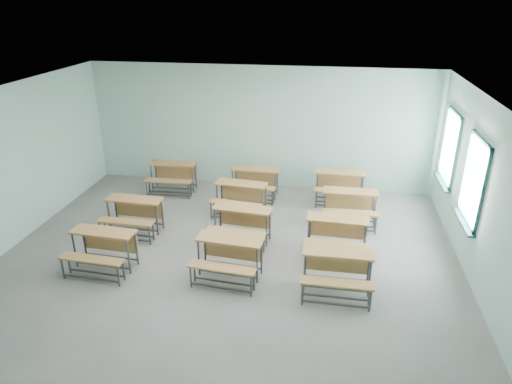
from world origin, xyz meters
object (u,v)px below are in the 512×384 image
desk_unit_r0c0 (102,245)px  desk_unit_r2c2 (350,203)px  desk_unit_r1c1 (241,220)px  desk_unit_r2c1 (240,194)px  desk_unit_r1c0 (133,211)px  desk_unit_r1c2 (337,232)px  desk_unit_r3c0 (172,173)px  desk_unit_r3c1 (254,179)px  desk_unit_r3c2 (340,182)px  desk_unit_r0c1 (228,253)px  desk_unit_r0c2 (337,267)px

desk_unit_r0c0 → desk_unit_r2c2: 5.35m
desk_unit_r1c1 → desk_unit_r2c1: same height
desk_unit_r1c0 → desk_unit_r1c1: (2.40, -0.05, 0.00)m
desk_unit_r1c1 → desk_unit_r1c0: bearing=-176.2°
desk_unit_r0c0 → desk_unit_r1c2: bearing=19.4°
desk_unit_r2c1 → desk_unit_r3c0: size_ratio=1.04×
desk_unit_r1c0 → desk_unit_r3c0: 2.31m
desk_unit_r0c0 → desk_unit_r2c1: 3.45m
desk_unit_r0c0 → desk_unit_r1c0: (-0.03, 1.48, 0.00)m
desk_unit_r1c0 → desk_unit_r3c1: bearing=46.5°
desk_unit_r0c0 → desk_unit_r2c1: size_ratio=0.97×
desk_unit_r0c0 → desk_unit_r3c2: 5.85m
desk_unit_r0c0 → desk_unit_r3c1: same height
desk_unit_r3c0 → desk_unit_r3c2: (4.33, 0.08, 0.00)m
desk_unit_r0c1 → desk_unit_r1c0: bearing=155.4°
desk_unit_r1c0 → desk_unit_r3c1: same height
desk_unit_r0c0 → desk_unit_r2c1: same height
desk_unit_r0c0 → desk_unit_r2c2: bearing=33.4°
desk_unit_r3c1 → desk_unit_r1c2: bearing=-47.1°
desk_unit_r0c2 → desk_unit_r3c0: size_ratio=0.98×
desk_unit_r1c1 → desk_unit_r3c1: bearing=98.3°
desk_unit_r0c0 → desk_unit_r3c2: size_ratio=1.03×
desk_unit_r0c2 → desk_unit_r2c2: bearing=84.4°
desk_unit_r3c1 → desk_unit_r3c2: size_ratio=1.03×
desk_unit_r1c2 → desk_unit_r2c2: (0.28, 1.43, 0.00)m
desk_unit_r1c1 → desk_unit_r2c2: (2.25, 1.27, 0.00)m
desk_unit_r2c2 → desk_unit_r3c1: size_ratio=0.97×
desk_unit_r2c2 → desk_unit_r3c1: 2.60m
desk_unit_r1c2 → desk_unit_r2c1: 2.70m
desk_unit_r1c0 → desk_unit_r2c2: (4.64, 1.22, 0.00)m
desk_unit_r0c2 → desk_unit_r1c0: (-4.37, 1.49, 0.00)m
desk_unit_r0c1 → desk_unit_r3c0: size_ratio=1.03×
desk_unit_r3c1 → desk_unit_r0c1: bearing=-84.8°
desk_unit_r1c0 → desk_unit_r1c1: size_ratio=0.96×
desk_unit_r3c1 → desk_unit_r0c2: bearing=-58.0°
desk_unit_r0c0 → desk_unit_r2c2: size_ratio=1.03×
desk_unit_r0c1 → desk_unit_r3c2: (1.99, 3.76, 0.00)m
desk_unit_r2c1 → desk_unit_r3c1: 1.02m
desk_unit_r1c0 → desk_unit_r2c1: size_ratio=0.96×
desk_unit_r1c2 → desk_unit_r2c1: size_ratio=0.96×
desk_unit_r0c1 → desk_unit_r3c2: 4.25m
desk_unit_r3c2 → desk_unit_r0c2: bearing=-90.9°
desk_unit_r0c1 → desk_unit_r1c2: same height
desk_unit_r1c0 → desk_unit_r1c2: size_ratio=0.99×
desk_unit_r1c0 → desk_unit_r3c0: (0.08, 2.31, 0.00)m
desk_unit_r2c1 → desk_unit_r3c0: bearing=158.4°
desk_unit_r2c1 → desk_unit_r3c1: (0.16, 1.00, 0.00)m
desk_unit_r1c0 → desk_unit_r3c1: size_ratio=0.99×
desk_unit_r1c2 → desk_unit_r3c2: same height
desk_unit_r1c1 → desk_unit_r3c1: size_ratio=1.02×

